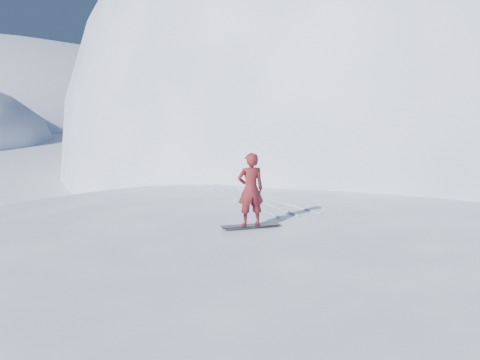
{
  "coord_description": "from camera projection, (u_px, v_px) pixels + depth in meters",
  "views": [
    {
      "loc": [
        -6.38,
        -12.38,
        5.98
      ],
      "look_at": [
        -2.15,
        1.97,
        3.5
      ],
      "focal_mm": 40.0,
      "sensor_mm": 36.0,
      "label": 1
    }
  ],
  "objects": [
    {
      "name": "near_ridge",
      "position": [
        323.0,
        275.0,
        17.59
      ],
      "size": [
        36.0,
        28.0,
        4.8
      ],
      "primitive_type": "ellipsoid",
      "color": "white",
      "rests_on": "ground"
    },
    {
      "name": "board_tracks",
      "position": [
        250.0,
        197.0,
        18.19
      ],
      "size": [
        2.25,
        5.95,
        0.04
      ],
      "color": "silver",
      "rests_on": "ground"
    },
    {
      "name": "snowboarder",
      "position": [
        251.0,
        189.0,
        14.24
      ],
      "size": [
        0.74,
        0.5,
        1.96
      ],
      "primitive_type": "imported",
      "rotation": [
        0.0,
        0.0,
        3.1
      ],
      "color": "maroon",
      "rests_on": "snowboard"
    },
    {
      "name": "summit_peak",
      "position": [
        433.0,
        163.0,
        45.22
      ],
      "size": [
        60.0,
        56.0,
        56.0
      ],
      "primitive_type": "ellipsoid",
      "color": "white",
      "rests_on": "ground"
    },
    {
      "name": "peak_shoulder",
      "position": [
        337.0,
        181.0,
        36.19
      ],
      "size": [
        28.0,
        24.0,
        18.0
      ],
      "primitive_type": "ellipsoid",
      "color": "white",
      "rests_on": "ground"
    },
    {
      "name": "snowboard",
      "position": [
        250.0,
        225.0,
        14.4
      ],
      "size": [
        1.61,
        0.37,
        0.03
      ],
      "primitive_type": "cube",
      "rotation": [
        0.0,
        0.0,
        -0.04
      ],
      "color": "black",
      "rests_on": "near_ridge"
    },
    {
      "name": "ground",
      "position": [
        337.0,
        315.0,
        14.47
      ],
      "size": [
        400.0,
        400.0,
        0.0
      ],
      "primitive_type": "plane",
      "color": "white",
      "rests_on": "ground"
    },
    {
      "name": "wind_bumps",
      "position": [
        289.0,
        290.0,
        16.32
      ],
      "size": [
        16.0,
        14.4,
        1.0
      ],
      "color": "white",
      "rests_on": "ground"
    }
  ]
}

